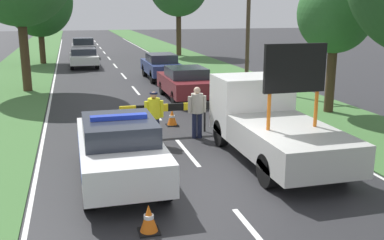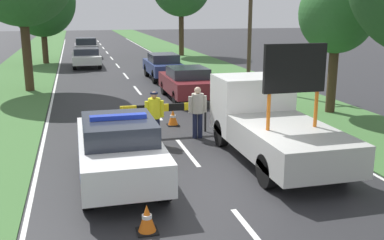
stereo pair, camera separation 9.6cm
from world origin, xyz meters
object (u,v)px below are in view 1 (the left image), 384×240
traffic_cone_near_police (149,219)px  utility_pole (249,2)px  police_car (119,148)px  queued_car_van_white (84,57)px  queued_car_wagon_maroon (186,82)px  roadside_tree_far_left (38,1)px  traffic_cone_near_truck (94,133)px  traffic_cone_centre_front (172,118)px  queued_car_suv_grey (83,47)px  police_officer (154,113)px  roadside_tree_mid_left (335,14)px  work_truck (270,122)px  queued_car_hatch_blue (161,66)px  road_barrier (168,109)px  pedestrian_civilian (197,108)px

traffic_cone_near_police → utility_pole: (7.51, 13.98, 4.09)m
police_car → queued_car_van_white: size_ratio=1.04×
traffic_cone_near_police → queued_car_wagon_maroon: (3.78, 12.10, 0.49)m
queued_car_wagon_maroon → roadside_tree_far_left: bearing=-66.2°
traffic_cone_near_truck → roadside_tree_far_left: bearing=96.7°
traffic_cone_centre_front → queued_car_suv_grey: size_ratio=0.15×
police_car → police_officer: size_ratio=2.82×
roadside_tree_mid_left → traffic_cone_near_truck: bearing=-167.8°
police_car → queued_car_van_white: 22.44m
work_truck → queued_car_van_white: 22.12m
traffic_cone_centre_front → queued_car_hatch_blue: 10.79m
queued_car_suv_grey → roadside_tree_mid_left: 25.83m
work_truck → roadside_tree_far_left: (-7.18, 24.55, 3.53)m
work_truck → roadside_tree_far_left: 25.82m
police_officer → roadside_tree_mid_left: size_ratio=0.30×
roadside_tree_mid_left → utility_pole: (-1.10, 6.02, 0.54)m
road_barrier → traffic_cone_near_truck: (-2.40, -0.51, -0.48)m
traffic_cone_centre_front → queued_car_suv_grey: bearing=95.2°
road_barrier → queued_car_hatch_blue: size_ratio=0.71×
police_car → queued_car_hatch_blue: size_ratio=1.03×
queued_car_wagon_maroon → queued_car_van_white: 13.68m
police_officer → utility_pole: (6.39, 8.47, 3.39)m
utility_pole → pedestrian_civilian: bearing=-121.2°
work_truck → police_officer: 3.52m
traffic_cone_near_police → queued_car_suv_grey: queued_car_suv_grey is taller
queued_car_wagon_maroon → utility_pole: 5.51m
roadside_tree_mid_left → queued_car_hatch_blue: bearing=115.0°
police_officer → queued_car_van_white: (-1.44, 19.63, -0.25)m
road_barrier → police_officer: size_ratio=1.93×
police_car → traffic_cone_near_police: police_car is taller
queued_car_wagon_maroon → traffic_cone_centre_front: bearing=70.0°
traffic_cone_near_truck → roadside_tree_far_left: (-2.57, 22.03, 4.18)m
police_officer → queued_car_van_white: size_ratio=0.37×
police_car → utility_pole: size_ratio=0.54×
pedestrian_civilian → traffic_cone_near_police: size_ratio=3.04×
utility_pole → work_truck: bearing=-108.6°
police_officer → queued_car_wagon_maroon: (2.66, 6.58, -0.20)m
traffic_cone_centre_front → queued_car_van_white: bearing=97.9°
traffic_cone_near_police → roadside_tree_far_left: (-3.22, 27.99, 4.28)m
work_truck → queued_car_wagon_maroon: work_truck is taller
traffic_cone_centre_front → queued_car_suv_grey: 24.65m
queued_car_van_white → roadside_tree_mid_left: size_ratio=0.82×
traffic_cone_near_police → queued_car_van_white: 25.15m
police_car → work_truck: work_truck is taller
road_barrier → pedestrian_civilian: bearing=-43.7°
roadside_tree_mid_left → road_barrier: bearing=-167.7°
queued_car_hatch_blue → work_truck: bearing=90.4°
pedestrian_civilian → traffic_cone_centre_front: 1.94m
traffic_cone_near_truck → queued_car_van_white: (0.33, 19.18, 0.35)m
queued_car_suv_grey → police_officer: bearing=92.7°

